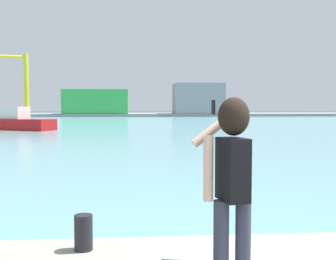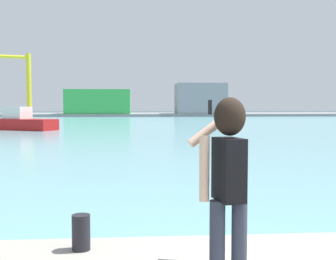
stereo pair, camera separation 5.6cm
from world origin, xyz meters
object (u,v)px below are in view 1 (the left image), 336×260
boat_moored (20,122)px  warehouse_left (96,102)px  warehouse_right (198,99)px  port_crane (20,76)px  harbor_bollard (83,232)px  person_photographer (231,173)px

boat_moored → warehouse_left: bearing=114.5°
warehouse_right → port_crane: 38.06m
boat_moored → warehouse_right: 54.91m
port_crane → warehouse_right: bearing=-3.1°
harbor_bollard → port_crane: bearing=105.2°
harbor_bollard → warehouse_right: bearing=80.5°
warehouse_right → boat_moored: bearing=-116.3°
boat_moored → warehouse_right: size_ratio=0.65×
boat_moored → person_photographer: bearing=-45.0°
harbor_bollard → person_photographer: bearing=-39.0°
person_photographer → warehouse_right: size_ratio=0.17×
person_photographer → boat_moored: (-11.54, 36.72, -0.94)m
harbor_bollard → warehouse_right: 85.94m
person_photographer → port_crane: 91.67m
warehouse_left → warehouse_right: 21.57m
harbor_bollard → boat_moored: bearing=105.8°
boat_moored → port_crane: 53.52m
harbor_bollard → port_crane: port_crane is taller
harbor_bollard → warehouse_right: (14.16, 84.72, 2.88)m
harbor_bollard → warehouse_left: bearing=95.0°
warehouse_left → harbor_bollard: bearing=-85.0°
boat_moored → port_crane: port_crane is taller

